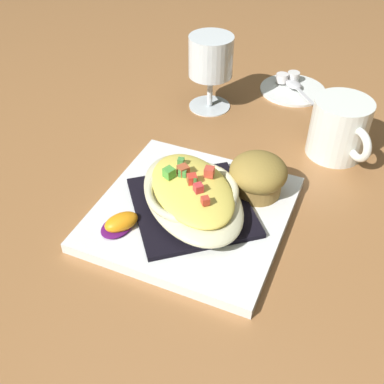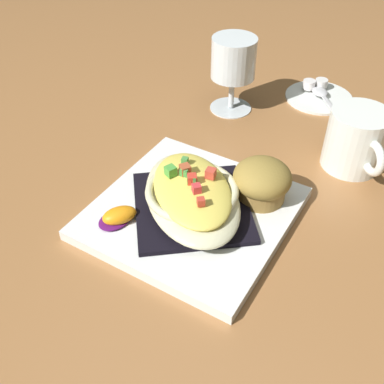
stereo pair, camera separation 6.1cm
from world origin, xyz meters
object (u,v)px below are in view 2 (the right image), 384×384
at_px(muffin, 262,181).
at_px(stemmed_glass, 233,63).
at_px(gratin_dish, 192,193).
at_px(spoon, 321,93).
at_px(creamer_saucer, 319,96).
at_px(creamer_cup_0, 321,83).
at_px(orange_garnish, 118,217).
at_px(square_plate, 192,213).
at_px(creamer_cup_1, 309,84).
at_px(coffee_mug, 355,143).

height_order(muffin, stemmed_glass, stemmed_glass).
distance_m(gratin_dish, spoon, 0.40).
bearing_deg(creamer_saucer, creamer_cup_0, 2.36).
relative_size(orange_garnish, creamer_cup_0, 2.44).
distance_m(stemmed_glass, creamer_saucer, 0.19).
distance_m(muffin, spoon, 0.33).
distance_m(square_plate, gratin_dish, 0.04).
height_order(square_plate, stemmed_glass, stemmed_glass).
height_order(spoon, creamer_cup_1, creamer_cup_1).
relative_size(gratin_dish, stemmed_glass, 1.70).
bearing_deg(muffin, orange_garnish, 122.49).
bearing_deg(square_plate, gratin_dish, 40.44).
xyz_separation_m(stemmed_glass, spoon, (0.08, -0.15, -0.08)).
distance_m(coffee_mug, stemmed_glass, 0.25).
distance_m(square_plate, orange_garnish, 0.10).
relative_size(orange_garnish, coffee_mug, 0.51).
xyz_separation_m(gratin_dish, creamer_saucer, (0.39, -0.13, -0.04)).
xyz_separation_m(square_plate, creamer_saucer, (0.39, -0.13, -0.00)).
relative_size(square_plate, orange_garnish, 4.31).
xyz_separation_m(coffee_mug, spoon, (0.19, 0.07, -0.03)).
height_order(square_plate, creamer_cup_1, creamer_cup_1).
relative_size(square_plate, stemmed_glass, 1.88).
bearing_deg(muffin, coffee_mug, -39.91).
bearing_deg(square_plate, creamer_cup_1, -14.39).
bearing_deg(orange_garnish, creamer_saucer, -25.63).
distance_m(muffin, creamer_cup_1, 0.35).
bearing_deg(square_plate, creamer_saucer, -18.13).
bearing_deg(creamer_cup_0, coffee_mug, -161.94).
xyz_separation_m(spoon, creamer_cup_0, (0.03, 0.00, 0.00)).
bearing_deg(muffin, creamer_saucer, -7.46).
bearing_deg(orange_garnish, creamer_cup_1, -22.37).
height_order(coffee_mug, stemmed_glass, stemmed_glass).
relative_size(muffin, creamer_cup_0, 3.34).
height_order(creamer_cup_0, creamer_cup_1, same).
height_order(muffin, spoon, muffin).
bearing_deg(creamer_saucer, muffin, 172.54).
bearing_deg(gratin_dish, muffin, -57.47).
distance_m(orange_garnish, creamer_cup_1, 0.49).
bearing_deg(gratin_dish, stemmed_glass, 4.61).
bearing_deg(square_plate, stemmed_glass, 4.62).
height_order(spoon, creamer_cup_0, creamer_cup_0).
distance_m(gratin_dish, coffee_mug, 0.27).
bearing_deg(stemmed_glass, orange_garnish, 170.23).
distance_m(creamer_saucer, creamer_cup_0, 0.03).
xyz_separation_m(gratin_dish, coffee_mug, (0.19, -0.20, -0.00)).
height_order(creamer_saucer, creamer_cup_0, creamer_cup_0).
relative_size(stemmed_glass, creamer_cup_0, 5.59).
distance_m(creamer_saucer, spoon, 0.01).
distance_m(square_plate, creamer_cup_0, 0.43).
height_order(gratin_dish, orange_garnish, gratin_dish).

